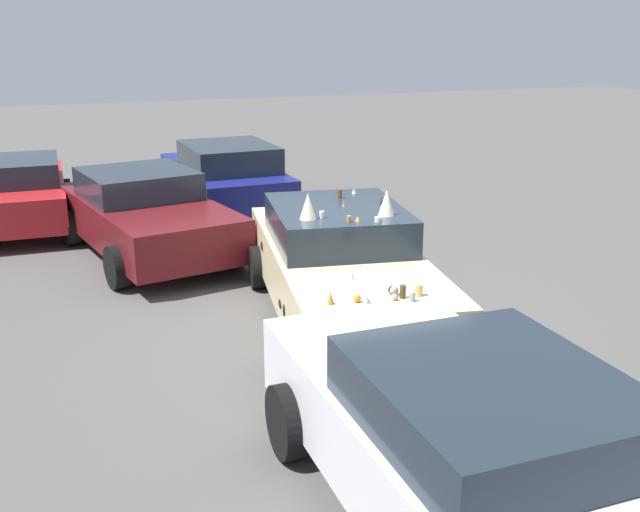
{
  "coord_description": "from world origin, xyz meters",
  "views": [
    {
      "loc": [
        -8.22,
        3.38,
        3.64
      ],
      "look_at": [
        0.0,
        0.3,
        0.9
      ],
      "focal_mm": 41.57,
      "sensor_mm": 36.0,
      "label": 1
    }
  ],
  "objects_px": {
    "art_car_decorated": "(341,266)",
    "parked_sedan_row_back_center": "(146,214)",
    "parked_sedan_far_left": "(16,192)",
    "parked_sedan_behind_right": "(464,440)",
    "parked_sedan_behind_left": "(226,175)"
  },
  "relations": [
    {
      "from": "parked_sedan_far_left",
      "to": "parked_sedan_behind_left",
      "type": "bearing_deg",
      "value": -86.85
    },
    {
      "from": "parked_sedan_behind_right",
      "to": "parked_sedan_far_left",
      "type": "distance_m",
      "value": 11.0
    },
    {
      "from": "parked_sedan_behind_right",
      "to": "parked_sedan_behind_left",
      "type": "relative_size",
      "value": 0.99
    },
    {
      "from": "art_car_decorated",
      "to": "parked_sedan_far_left",
      "type": "distance_m",
      "value": 7.49
    },
    {
      "from": "art_car_decorated",
      "to": "parked_sedan_far_left",
      "type": "xyz_separation_m",
      "value": [
        6.35,
        3.97,
        -0.05
      ]
    },
    {
      "from": "art_car_decorated",
      "to": "parked_sedan_row_back_center",
      "type": "bearing_deg",
      "value": -143.26
    },
    {
      "from": "parked_sedan_behind_left",
      "to": "parked_sedan_far_left",
      "type": "distance_m",
      "value": 4.04
    },
    {
      "from": "parked_sedan_behind_left",
      "to": "parked_sedan_far_left",
      "type": "height_order",
      "value": "parked_sedan_behind_left"
    },
    {
      "from": "parked_sedan_behind_right",
      "to": "parked_sedan_far_left",
      "type": "relative_size",
      "value": 1.06
    },
    {
      "from": "art_car_decorated",
      "to": "parked_sedan_behind_left",
      "type": "distance_m",
      "value": 6.52
    },
    {
      "from": "parked_sedan_behind_right",
      "to": "parked_sedan_row_back_center",
      "type": "xyz_separation_m",
      "value": [
        7.88,
        1.22,
        -0.03
      ]
    },
    {
      "from": "art_car_decorated",
      "to": "parked_sedan_behind_right",
      "type": "height_order",
      "value": "art_car_decorated"
    },
    {
      "from": "parked_sedan_row_back_center",
      "to": "parked_sedan_far_left",
      "type": "xyz_separation_m",
      "value": [
        2.63,
        2.02,
        -0.02
      ]
    },
    {
      "from": "art_car_decorated",
      "to": "parked_sedan_row_back_center",
      "type": "distance_m",
      "value": 4.2
    },
    {
      "from": "art_car_decorated",
      "to": "parked_sedan_far_left",
      "type": "relative_size",
      "value": 1.25
    }
  ]
}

